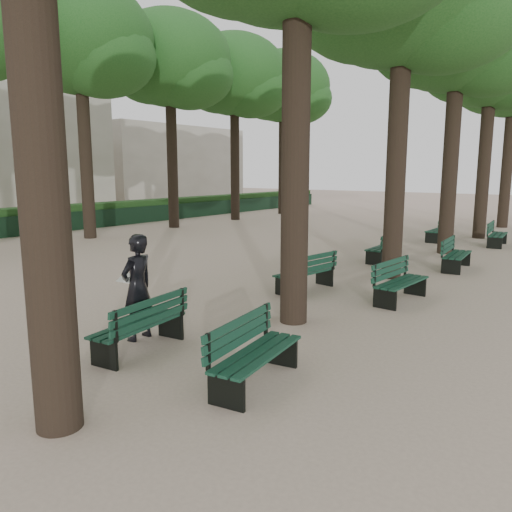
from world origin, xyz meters
The scene contains 20 objects.
ground centered at (0.00, 0.00, 0.00)m, with size 120.00×120.00×0.00m, color #C1A792.
tree_central_3 centered at (1.50, 13.00, 7.65)m, with size 6.00×6.00×9.95m.
tree_central_4 centered at (1.50, 18.00, 7.65)m, with size 6.00×6.00×9.95m.
tree_far_2 centered at (-12.00, 8.00, 8.14)m, with size 6.00×6.00×10.45m.
tree_far_3 centered at (-12.00, 13.00, 8.14)m, with size 6.00×6.00×10.45m.
tree_far_4 centered at (-12.00, 18.00, 8.14)m, with size 6.00×6.00×10.45m.
tree_far_5 centered at (-12.00, 23.00, 8.14)m, with size 6.00×6.00×10.45m.
bench_left_0 centered at (0.37, 0.16, 0.27)m, with size 0.79×1.86×0.92m.
bench_left_1 centered at (0.37, 5.33, 0.27)m, with size 0.81×1.86×0.92m.
bench_left_2 centered at (0.37, 10.19, 0.27)m, with size 0.60×1.81×0.92m.
bench_left_3 centered at (0.37, 15.94, 0.27)m, with size 0.57×1.80×0.92m.
bench_right_0 centered at (2.63, 0.26, 0.27)m, with size 0.81×1.86×0.92m.
bench_right_1 centered at (2.63, 5.69, 0.27)m, with size 0.69×1.83×0.92m.
bench_right_2 centered at (2.63, 10.20, 0.27)m, with size 0.71×1.84×0.92m.
bench_right_3 centered at (2.63, 15.91, 0.27)m, with size 0.71×1.84×0.92m.
man_with_map centered at (-0.12, 0.56, 0.92)m, with size 0.65×0.77×1.84m.
pedestrian_a centered at (-1.01, 22.12, 0.89)m, with size 0.86×0.36×1.78m, color #262628.
fence centered at (-15.00, 11.00, 0.45)m, with size 0.08×42.00×0.90m, color black.
hedge centered at (-15.70, 11.00, 0.60)m, with size 1.20×42.00×1.20m, color #194016.
building_far centered at (-33.00, 30.00, 3.50)m, with size 12.00×16.00×7.00m, color #B7B2A3.
Camera 1 is at (6.45, -4.93, 2.91)m, focal length 35.00 mm.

